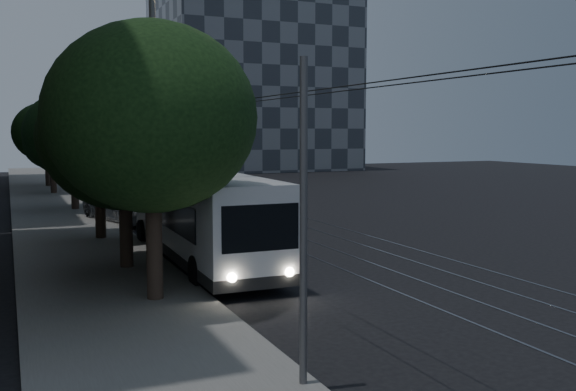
% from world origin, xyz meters
% --- Properties ---
extents(ground, '(120.00, 120.00, 0.00)m').
position_xyz_m(ground, '(0.00, 0.00, 0.00)').
color(ground, black).
rests_on(ground, ground).
extents(sidewalk, '(5.00, 90.00, 0.15)m').
position_xyz_m(sidewalk, '(-7.50, 20.00, 0.07)').
color(sidewalk, slate).
rests_on(sidewalk, ground).
extents(tram_rails, '(4.52, 90.00, 0.02)m').
position_xyz_m(tram_rails, '(2.50, 20.00, 0.01)').
color(tram_rails, gray).
rests_on(tram_rails, ground).
extents(overhead_wires, '(2.23, 90.00, 6.00)m').
position_xyz_m(overhead_wires, '(-4.97, 20.00, 3.47)').
color(overhead_wires, black).
rests_on(overhead_wires, ground).
extents(building_distant_right, '(22.00, 18.00, 24.00)m').
position_xyz_m(building_distant_right, '(18.00, 55.00, 12.00)').
color(building_distant_right, '#353B43').
rests_on(building_distant_right, ground).
extents(trolleybus, '(2.77, 12.50, 5.63)m').
position_xyz_m(trolleybus, '(-3.75, 2.26, 1.71)').
color(trolleybus, silver).
rests_on(trolleybus, ground).
extents(pickup_silver, '(4.84, 7.08, 1.80)m').
position_xyz_m(pickup_silver, '(-4.18, 13.20, 0.90)').
color(pickup_silver, '#A8ACB0').
rests_on(pickup_silver, ground).
extents(car_white_a, '(2.31, 4.05, 1.30)m').
position_xyz_m(car_white_a, '(-3.55, 14.00, 0.65)').
color(car_white_a, silver).
rests_on(car_white_a, ground).
extents(car_white_b, '(1.93, 4.25, 1.21)m').
position_xyz_m(car_white_b, '(-3.67, 20.56, 0.60)').
color(car_white_b, silver).
rests_on(car_white_b, ground).
extents(car_white_c, '(2.72, 4.93, 1.54)m').
position_xyz_m(car_white_c, '(-3.61, 25.51, 0.77)').
color(car_white_c, silver).
rests_on(car_white_c, ground).
extents(car_white_d, '(3.00, 4.71, 1.49)m').
position_xyz_m(car_white_d, '(-2.70, 31.12, 0.75)').
color(car_white_d, silver).
rests_on(car_white_d, ground).
extents(tree_0, '(5.67, 5.67, 7.63)m').
position_xyz_m(tree_0, '(-6.50, -3.00, 5.07)').
color(tree_0, '#2E2319').
rests_on(tree_0, ground).
extents(tree_1, '(5.45, 5.45, 6.99)m').
position_xyz_m(tree_1, '(-6.50, 1.53, 4.52)').
color(tree_1, '#2E2319').
rests_on(tree_1, ground).
extents(tree_2, '(5.12, 5.12, 6.79)m').
position_xyz_m(tree_2, '(-6.50, 8.00, 4.47)').
color(tree_2, '#2E2319').
rests_on(tree_2, ground).
extents(tree_3, '(5.62, 5.62, 7.07)m').
position_xyz_m(tree_3, '(-6.50, 19.18, 4.53)').
color(tree_3, '#2E2319').
rests_on(tree_3, ground).
extents(tree_4, '(4.10, 4.10, 5.59)m').
position_xyz_m(tree_4, '(-7.00, 30.00, 3.72)').
color(tree_4, '#2E2319').
rests_on(tree_4, ground).
extents(tree_5, '(5.47, 5.47, 7.07)m').
position_xyz_m(tree_5, '(-7.00, 36.71, 4.60)').
color(tree_5, '#2E2319').
rests_on(tree_5, ground).
extents(streetlamp_near, '(2.35, 0.44, 9.65)m').
position_xyz_m(streetlamp_near, '(-5.39, -0.05, 5.83)').
color(streetlamp_near, '#545557').
rests_on(streetlamp_near, ground).
extents(streetlamp_far, '(2.52, 0.44, 10.46)m').
position_xyz_m(streetlamp_far, '(-4.78, 19.44, 6.27)').
color(streetlamp_far, '#545557').
rests_on(streetlamp_far, ground).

